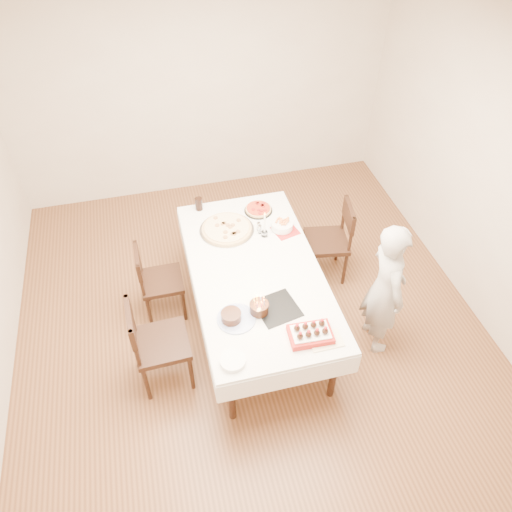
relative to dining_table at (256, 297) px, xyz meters
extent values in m
plane|color=#55321D|center=(-0.06, -0.06, -0.38)|extent=(5.00, 5.00, 0.00)
cube|color=beige|center=(-0.06, 2.44, 0.98)|extent=(4.50, 0.04, 2.70)
cube|color=beige|center=(2.19, -0.06, 0.98)|extent=(0.04, 5.00, 2.70)
plane|color=white|center=(-0.06, -0.06, 2.33)|extent=(5.00, 5.00, 0.00)
cube|color=white|center=(0.00, 0.00, 0.00)|extent=(1.92, 2.42, 0.75)
imported|color=beige|center=(1.05, -0.46, 0.33)|extent=(0.35, 0.53, 1.41)
cylinder|color=beige|center=(-0.15, 0.59, 0.40)|extent=(0.57, 0.57, 0.04)
cylinder|color=red|center=(0.23, 0.81, 0.40)|extent=(0.33, 0.33, 0.04)
cube|color=#B21E1E|center=(0.41, 0.45, 0.38)|extent=(0.27, 0.27, 0.01)
cylinder|color=white|center=(0.38, 0.49, 0.42)|extent=(0.22, 0.22, 0.07)
cylinder|color=white|center=(0.19, 0.43, 0.52)|extent=(0.07, 0.07, 0.29)
cylinder|color=black|center=(-0.35, 0.98, 0.44)|extent=(0.09, 0.09, 0.14)
cylinder|color=#371A0D|center=(-0.33, -0.50, 0.42)|extent=(0.26, 0.26, 0.09)
cube|color=black|center=(0.06, -0.48, 0.38)|extent=(0.40, 0.40, 0.01)
cylinder|color=#321B0D|center=(-0.09, -0.48, 0.46)|extent=(0.17, 0.17, 0.15)
cube|color=beige|center=(0.34, -0.89, 0.38)|extent=(0.26, 0.18, 0.02)
cylinder|color=white|center=(-0.41, -0.91, 0.40)|extent=(0.21, 0.21, 0.04)
cylinder|color=white|center=(-0.29, -0.51, 0.38)|extent=(0.42, 0.42, 0.01)
camera|label=1|loc=(-0.76, -3.04, 3.58)|focal=35.00mm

